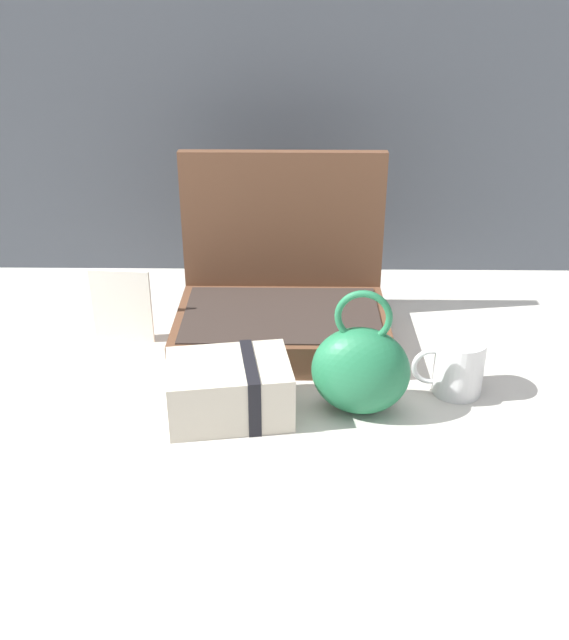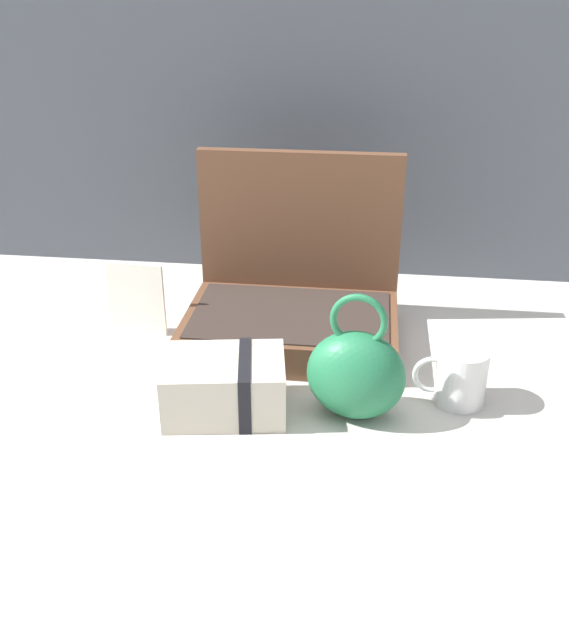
% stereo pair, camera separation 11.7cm
% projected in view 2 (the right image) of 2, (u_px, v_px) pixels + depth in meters
% --- Properties ---
extents(ground_plane, '(6.00, 6.00, 0.00)m').
position_uv_depth(ground_plane, '(292.00, 390.00, 1.26)').
color(ground_plane, beige).
extents(open_suitcase, '(0.41, 0.29, 0.34)m').
position_uv_depth(open_suitcase, '(294.00, 299.00, 1.41)').
color(open_suitcase, brown).
rests_on(open_suitcase, ground_plane).
extents(teal_pouch_handbag, '(0.17, 0.13, 0.22)m').
position_uv_depth(teal_pouch_handbag, '(356.00, 373.00, 1.15)').
color(teal_pouch_handbag, '#237247').
rests_on(teal_pouch_handbag, ground_plane).
extents(cream_toiletry_bag, '(0.22, 0.17, 0.10)m').
position_uv_depth(cream_toiletry_bag, '(226.00, 385.00, 1.18)').
color(cream_toiletry_bag, beige).
rests_on(cream_toiletry_bag, ground_plane).
extents(coffee_mug, '(0.12, 0.08, 0.10)m').
position_uv_depth(coffee_mug, '(460.00, 377.00, 1.20)').
color(coffee_mug, silver).
rests_on(coffee_mug, ground_plane).
extents(info_card_left, '(0.12, 0.02, 0.15)m').
position_uv_depth(info_card_left, '(136.00, 299.00, 1.42)').
color(info_card_left, white).
rests_on(info_card_left, ground_plane).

